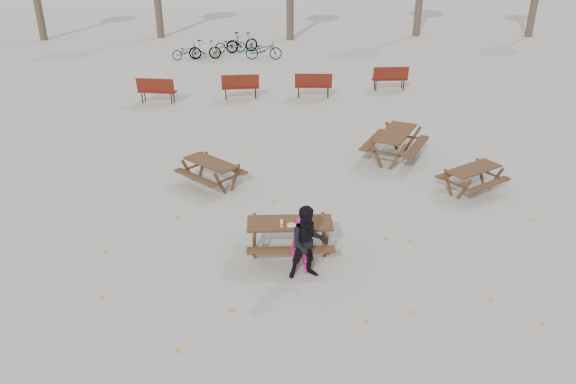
{
  "coord_description": "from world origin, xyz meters",
  "views": [
    {
      "loc": [
        -0.42,
        -10.36,
        6.48
      ],
      "look_at": [
        0.0,
        1.0,
        1.0
      ],
      "focal_mm": 35.0,
      "sensor_mm": 36.0,
      "label": 1
    }
  ],
  "objects_px": {
    "food_tray": "(292,225)",
    "picnic_table_north": "(211,173)",
    "soda_bottle": "(282,224)",
    "adult": "(308,243)",
    "main_picnic_table": "(290,230)",
    "picnic_table_far": "(395,145)",
    "child": "(301,246)",
    "picnic_table_east": "(472,180)"
  },
  "relations": [
    {
      "from": "main_picnic_table",
      "to": "adult",
      "type": "relative_size",
      "value": 1.15
    },
    {
      "from": "child",
      "to": "picnic_table_north",
      "type": "bearing_deg",
      "value": 116.64
    },
    {
      "from": "soda_bottle",
      "to": "adult",
      "type": "height_order",
      "value": "adult"
    },
    {
      "from": "picnic_table_east",
      "to": "picnic_table_north",
      "type": "distance_m",
      "value": 6.98
    },
    {
      "from": "main_picnic_table",
      "to": "picnic_table_east",
      "type": "xyz_separation_m",
      "value": [
        4.96,
        2.96,
        -0.25
      ]
    },
    {
      "from": "child",
      "to": "picnic_table_north",
      "type": "xyz_separation_m",
      "value": [
        -2.19,
        4.32,
        -0.28
      ]
    },
    {
      "from": "soda_bottle",
      "to": "picnic_table_north",
      "type": "distance_m",
      "value": 4.24
    },
    {
      "from": "food_tray",
      "to": "soda_bottle",
      "type": "xyz_separation_m",
      "value": [
        -0.21,
        -0.02,
        0.05
      ]
    },
    {
      "from": "food_tray",
      "to": "picnic_table_north",
      "type": "relative_size",
      "value": 0.11
    },
    {
      "from": "child",
      "to": "picnic_table_north",
      "type": "height_order",
      "value": "child"
    },
    {
      "from": "adult",
      "to": "picnic_table_east",
      "type": "distance_m",
      "value": 6.03
    },
    {
      "from": "soda_bottle",
      "to": "adult",
      "type": "xyz_separation_m",
      "value": [
        0.5,
        -0.68,
        -0.06
      ]
    },
    {
      "from": "child",
      "to": "soda_bottle",
      "type": "bearing_deg",
      "value": 125.58
    },
    {
      "from": "adult",
      "to": "picnic_table_far",
      "type": "relative_size",
      "value": 0.79
    },
    {
      "from": "main_picnic_table",
      "to": "adult",
      "type": "xyz_separation_m",
      "value": [
        0.32,
        -0.87,
        0.2
      ]
    },
    {
      "from": "main_picnic_table",
      "to": "soda_bottle",
      "type": "bearing_deg",
      "value": -133.12
    },
    {
      "from": "food_tray",
      "to": "picnic_table_east",
      "type": "relative_size",
      "value": 0.12
    },
    {
      "from": "main_picnic_table",
      "to": "food_tray",
      "type": "height_order",
      "value": "food_tray"
    },
    {
      "from": "child",
      "to": "adult",
      "type": "height_order",
      "value": "adult"
    },
    {
      "from": "picnic_table_east",
      "to": "picnic_table_far",
      "type": "height_order",
      "value": "picnic_table_far"
    },
    {
      "from": "food_tray",
      "to": "picnic_table_east",
      "type": "height_order",
      "value": "food_tray"
    },
    {
      "from": "adult",
      "to": "picnic_table_north",
      "type": "xyz_separation_m",
      "value": [
        -2.31,
        4.48,
        -0.44
      ]
    },
    {
      "from": "child",
      "to": "picnic_table_east",
      "type": "height_order",
      "value": "child"
    },
    {
      "from": "soda_bottle",
      "to": "adult",
      "type": "distance_m",
      "value": 0.85
    },
    {
      "from": "main_picnic_table",
      "to": "food_tray",
      "type": "distance_m",
      "value": 0.27
    },
    {
      "from": "food_tray",
      "to": "picnic_table_north",
      "type": "height_order",
      "value": "food_tray"
    },
    {
      "from": "soda_bottle",
      "to": "child",
      "type": "distance_m",
      "value": 0.68
    },
    {
      "from": "food_tray",
      "to": "adult",
      "type": "bearing_deg",
      "value": -67.36
    },
    {
      "from": "main_picnic_table",
      "to": "child",
      "type": "distance_m",
      "value": 0.74
    },
    {
      "from": "food_tray",
      "to": "adult",
      "type": "height_order",
      "value": "adult"
    },
    {
      "from": "picnic_table_north",
      "to": "picnic_table_far",
      "type": "distance_m",
      "value": 5.62
    },
    {
      "from": "food_tray",
      "to": "adult",
      "type": "distance_m",
      "value": 0.76
    },
    {
      "from": "soda_bottle",
      "to": "adult",
      "type": "bearing_deg",
      "value": -53.95
    },
    {
      "from": "soda_bottle",
      "to": "adult",
      "type": "relative_size",
      "value": 0.11
    },
    {
      "from": "adult",
      "to": "picnic_table_north",
      "type": "relative_size",
      "value": 0.98
    },
    {
      "from": "soda_bottle",
      "to": "picnic_table_north",
      "type": "xyz_separation_m",
      "value": [
        -1.81,
        3.8,
        -0.5
      ]
    },
    {
      "from": "child",
      "to": "picnic_table_east",
      "type": "bearing_deg",
      "value": 37.36
    },
    {
      "from": "adult",
      "to": "child",
      "type": "bearing_deg",
      "value": 117.3
    },
    {
      "from": "main_picnic_table",
      "to": "picnic_table_far",
      "type": "relative_size",
      "value": 0.91
    },
    {
      "from": "main_picnic_table",
      "to": "picnic_table_north",
      "type": "xyz_separation_m",
      "value": [
        -1.99,
        3.61,
        -0.24
      ]
    },
    {
      "from": "picnic_table_far",
      "to": "adult",
      "type": "bearing_deg",
      "value": -178.28
    },
    {
      "from": "main_picnic_table",
      "to": "adult",
      "type": "bearing_deg",
      "value": -69.72
    }
  ]
}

